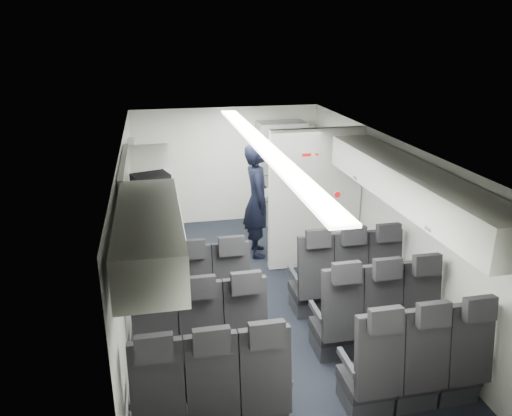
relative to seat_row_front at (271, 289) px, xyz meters
name	(u,v)px	position (x,y,z in m)	size (l,w,h in m)	color
cabin_shell	(262,220)	(0.00, 0.53, 0.72)	(3.41, 6.01, 2.16)	black
seat_row_front	(271,289)	(0.00, 0.00, 0.00)	(3.33, 0.56, 1.24)	black
seat_row_mid	(291,329)	(0.00, -0.90, 0.00)	(3.33, 0.56, 1.24)	black
seat_row_rear	(317,383)	(0.00, -1.80, 0.00)	(3.33, 0.56, 1.24)	black
overhead_bin_left_rear	(149,235)	(-1.40, -1.47, 1.46)	(0.53, 1.80, 0.40)	silver
overhead_bin_left_front_open	(145,187)	(-1.44, 0.28, 1.33)	(0.64, 1.70, 0.72)	#9E9E93
overhead_bin_right_rear	(456,211)	(1.40, -1.47, 1.46)	(0.53, 1.80, 0.40)	silver
overhead_bin_right_front	(376,164)	(1.40, 0.28, 1.46)	(0.53, 1.70, 0.40)	silver
bulkhead_partition	(315,199)	(0.98, 1.33, 0.67)	(1.40, 0.15, 2.13)	silver
galley_unit	(281,173)	(0.95, 3.25, 0.55)	(0.85, 0.52, 1.90)	#939399
boarding_door	(136,203)	(-1.64, 2.09, 0.55)	(0.12, 1.27, 1.86)	silver
flight_attendant	(257,200)	(0.23, 1.92, 0.51)	(0.67, 0.44, 1.83)	black
carry_on_bag	(151,184)	(-1.38, 0.28, 1.37)	(0.41, 0.28, 0.24)	black
papers	(270,192)	(0.42, 1.87, 0.66)	(0.20, 0.02, 0.14)	white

